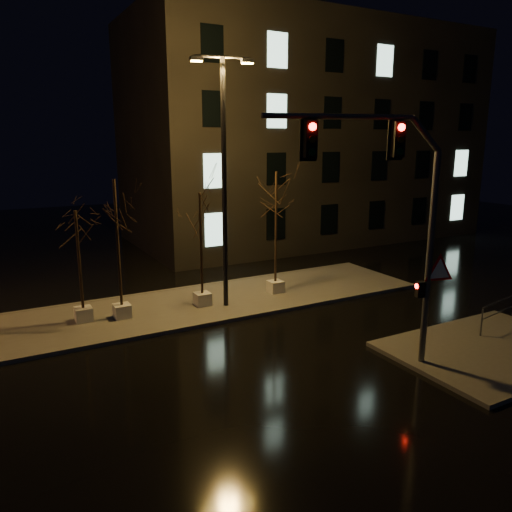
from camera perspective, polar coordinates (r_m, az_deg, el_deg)
ground at (r=17.12m, az=-0.21°, el=-11.60°), size 90.00×90.00×0.00m
median at (r=22.18m, az=-7.66°, el=-5.64°), size 22.00×5.00×0.15m
sidewalk_corner at (r=19.39m, az=25.40°, el=-9.65°), size 7.00×5.00×0.15m
building at (r=38.24m, az=5.52°, el=13.55°), size 25.00×12.00×15.00m
tree_1 at (r=20.26m, az=-19.76°, el=2.18°), size 1.80×1.80×4.53m
tree_2 at (r=20.04m, az=-15.73°, el=4.95°), size 1.80×1.80×5.71m
tree_3 at (r=21.06m, az=-6.37°, el=4.29°), size 1.80×1.80×5.02m
tree_4 at (r=22.74m, az=2.32°, el=6.49°), size 1.80×1.80×5.79m
traffic_signal_mast at (r=15.38m, az=15.78°, el=5.37°), size 6.14×1.65×7.71m
streetlight_main at (r=20.73m, az=-3.68°, el=10.00°), size 2.55×0.80×10.22m
guard_rail_a at (r=21.15m, az=26.00°, el=-5.57°), size 2.51×0.48×1.10m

